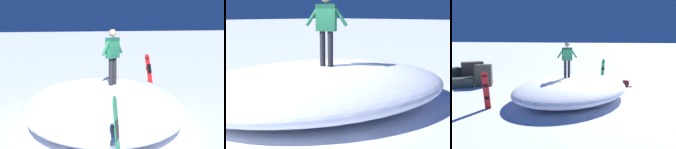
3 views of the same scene
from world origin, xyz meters
TOP-DOWN VIEW (x-y plane):
  - ground at (0.00, 0.00)m, footprint 240.00×240.00m
  - snow_mound at (-0.04, -0.31)m, footprint 8.39×7.10m
  - snowboarder_standing at (-0.07, -0.59)m, footprint 0.63×0.96m
  - snowboard_primary_upright at (-3.88, 0.94)m, footprint 0.31×0.29m
  - snowboard_secondary_upright at (2.66, -3.54)m, footprint 0.45×0.37m

SIDE VIEW (x-z plane):
  - ground at x=0.00m, z-range 0.00..0.00m
  - snow_mound at x=-0.04m, z-range 0.00..1.09m
  - snowboard_secondary_upright at x=2.66m, z-range 0.03..1.73m
  - snowboard_primary_upright at x=-3.88m, z-range 0.03..1.76m
  - snowboarder_standing at x=-0.07m, z-range 1.24..3.03m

